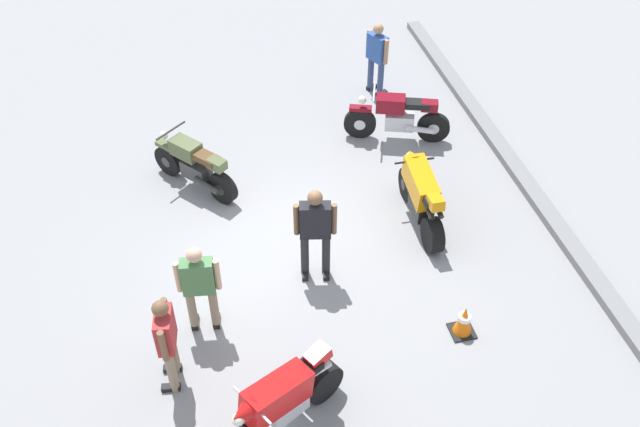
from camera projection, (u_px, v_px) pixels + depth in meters
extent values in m
plane|color=gray|center=(288.00, 248.00, 11.79)|extent=(40.00, 40.00, 0.00)
cube|color=gray|center=(540.00, 203.00, 12.53)|extent=(14.00, 0.30, 0.15)
cylinder|color=black|center=(408.00, 184.00, 12.57)|extent=(0.60, 0.17, 0.60)
cylinder|color=black|center=(433.00, 235.00, 11.59)|extent=(0.60, 0.23, 0.60)
cylinder|color=black|center=(408.00, 184.00, 12.57)|extent=(0.21, 0.18, 0.21)
cylinder|color=black|center=(433.00, 235.00, 11.59)|extent=(0.21, 0.18, 0.21)
cube|color=black|center=(421.00, 206.00, 11.98)|extent=(0.56, 0.29, 0.32)
cube|color=orange|center=(421.00, 182.00, 11.82)|extent=(0.99, 0.37, 0.57)
cone|color=orange|center=(412.00, 157.00, 12.09)|extent=(0.36, 0.35, 0.39)
cube|color=black|center=(429.00, 194.00, 11.48)|extent=(0.60, 0.27, 0.12)
cube|color=orange|center=(435.00, 202.00, 11.21)|extent=(0.35, 0.23, 0.23)
cylinder|color=black|center=(438.00, 208.00, 11.38)|extent=(0.40, 0.10, 0.17)
cylinder|color=black|center=(428.00, 209.00, 11.35)|extent=(0.40, 0.10, 0.17)
cylinder|color=black|center=(414.00, 161.00, 11.98)|extent=(0.05, 0.70, 0.04)
sphere|color=silver|center=(410.00, 156.00, 12.19)|extent=(0.16, 0.16, 0.16)
cylinder|color=black|center=(322.00, 382.00, 9.46)|extent=(0.49, 0.63, 0.60)
cylinder|color=silver|center=(322.00, 382.00, 9.46)|extent=(0.26, 0.27, 0.21)
cube|color=silver|center=(287.00, 405.00, 9.07)|extent=(0.52, 0.62, 0.32)
cube|color=red|center=(277.00, 395.00, 8.73)|extent=(0.81, 1.03, 0.57)
cone|color=red|center=(243.00, 413.00, 8.36)|extent=(0.47, 0.48, 0.39)
cube|color=black|center=(300.00, 373.00, 8.89)|extent=(0.53, 0.65, 0.12)
cube|color=red|center=(318.00, 356.00, 8.99)|extent=(0.36, 0.41, 0.23)
cylinder|color=silver|center=(311.00, 363.00, 9.12)|extent=(0.28, 0.39, 0.17)
cylinder|color=silver|center=(319.00, 370.00, 9.04)|extent=(0.28, 0.39, 0.17)
cylinder|color=silver|center=(252.00, 405.00, 8.42)|extent=(0.62, 0.38, 0.04)
sphere|color=silver|center=(238.00, 420.00, 8.36)|extent=(0.16, 0.16, 0.16)
cylinder|color=black|center=(169.00, 160.00, 13.09)|extent=(0.56, 0.51, 0.60)
cylinder|color=black|center=(223.00, 188.00, 12.49)|extent=(0.56, 0.51, 0.60)
cylinder|color=#333333|center=(169.00, 160.00, 13.09)|extent=(0.28, 0.27, 0.21)
cylinder|color=#333333|center=(223.00, 188.00, 12.49)|extent=(0.28, 0.27, 0.21)
cube|color=#333333|center=(196.00, 170.00, 12.70)|extent=(0.61, 0.57, 0.32)
cube|color=#515B38|center=(186.00, 149.00, 12.52)|extent=(0.63, 0.61, 0.30)
cube|color=#515B38|center=(166.00, 146.00, 12.87)|extent=(0.44, 0.41, 0.08)
cube|color=brown|center=(204.00, 157.00, 12.31)|extent=(0.63, 0.59, 0.12)
cube|color=#515B38|center=(217.00, 164.00, 12.19)|extent=(0.39, 0.37, 0.18)
cylinder|color=#333333|center=(206.00, 186.00, 12.46)|extent=(0.50, 0.44, 0.16)
cylinder|color=#333333|center=(171.00, 131.00, 12.50)|extent=(0.48, 0.56, 0.04)
sphere|color=silver|center=(164.00, 136.00, 12.73)|extent=(0.16, 0.16, 0.16)
cylinder|color=black|center=(360.00, 123.00, 13.95)|extent=(0.32, 0.64, 0.64)
cylinder|color=black|center=(433.00, 128.00, 13.84)|extent=(0.32, 0.64, 0.64)
cylinder|color=silver|center=(360.00, 123.00, 13.95)|extent=(0.21, 0.26, 0.22)
cylinder|color=silver|center=(433.00, 128.00, 13.84)|extent=(0.21, 0.26, 0.22)
cube|color=silver|center=(399.00, 121.00, 13.82)|extent=(0.45, 0.62, 0.32)
cube|color=maroon|center=(391.00, 104.00, 13.57)|extent=(0.49, 0.63, 0.30)
cube|color=maroon|center=(361.00, 108.00, 13.71)|extent=(0.30, 0.47, 0.08)
cube|color=black|center=(414.00, 104.00, 13.52)|extent=(0.44, 0.65, 0.12)
cube|color=maroon|center=(430.00, 106.00, 13.51)|extent=(0.31, 0.37, 0.18)
cylinder|color=silver|center=(420.00, 130.00, 13.70)|extent=(0.28, 0.56, 0.16)
cylinder|color=silver|center=(374.00, 92.00, 13.43)|extent=(0.67, 0.26, 0.04)
sphere|color=silver|center=(362.00, 100.00, 13.58)|extent=(0.16, 0.16, 0.16)
cylinder|color=gray|center=(214.00, 308.00, 10.28)|extent=(0.15, 0.15, 0.81)
cube|color=black|center=(217.00, 321.00, 10.57)|extent=(0.27, 0.14, 0.08)
cylinder|color=gray|center=(192.00, 310.00, 10.26)|extent=(0.15, 0.15, 0.81)
cube|color=black|center=(195.00, 322.00, 10.55)|extent=(0.27, 0.14, 0.08)
cube|color=#4C7F4C|center=(198.00, 277.00, 9.81)|extent=(0.28, 0.48, 0.57)
cylinder|color=#D8AD8C|center=(217.00, 274.00, 9.82)|extent=(0.10, 0.10, 0.54)
cylinder|color=#D8AD8C|center=(178.00, 277.00, 9.78)|extent=(0.10, 0.10, 0.54)
sphere|color=#D8AD8C|center=(194.00, 255.00, 9.53)|extent=(0.22, 0.22, 0.22)
cylinder|color=#262628|center=(305.00, 254.00, 11.08)|extent=(0.15, 0.15, 0.85)
cube|color=black|center=(305.00, 274.00, 11.29)|extent=(0.27, 0.15, 0.08)
cylinder|color=#262628|center=(326.00, 254.00, 11.09)|extent=(0.15, 0.15, 0.85)
cube|color=black|center=(326.00, 273.00, 11.30)|extent=(0.27, 0.15, 0.08)
cube|color=black|center=(315.00, 220.00, 10.60)|extent=(0.31, 0.51, 0.60)
cylinder|color=brown|center=(296.00, 220.00, 10.58)|extent=(0.11, 0.11, 0.57)
cylinder|color=brown|center=(334.00, 219.00, 10.59)|extent=(0.11, 0.11, 0.57)
sphere|color=brown|center=(315.00, 198.00, 10.30)|extent=(0.23, 0.23, 0.23)
cylinder|color=gray|center=(173.00, 352.00, 9.69)|extent=(0.15, 0.15, 0.81)
cube|color=black|center=(173.00, 368.00, 9.93)|extent=(0.14, 0.27, 0.08)
cylinder|color=gray|center=(172.00, 372.00, 9.46)|extent=(0.15, 0.15, 0.81)
cube|color=black|center=(171.00, 387.00, 9.70)|extent=(0.14, 0.27, 0.08)
cube|color=#B23333|center=(165.00, 330.00, 9.12)|extent=(0.48, 0.28, 0.57)
cylinder|color=brown|center=(167.00, 313.00, 9.31)|extent=(0.10, 0.10, 0.54)
cylinder|color=brown|center=(163.00, 346.00, 8.90)|extent=(0.10, 0.10, 0.54)
sphere|color=brown|center=(160.00, 309.00, 8.83)|extent=(0.22, 0.22, 0.22)
cylinder|color=#384772|center=(380.00, 80.00, 15.01)|extent=(0.17, 0.17, 0.81)
cube|color=black|center=(382.00, 93.00, 15.28)|extent=(0.20, 0.28, 0.08)
cylinder|color=#384772|center=(371.00, 73.00, 15.20)|extent=(0.17, 0.17, 0.81)
cube|color=black|center=(372.00, 87.00, 15.47)|extent=(0.20, 0.28, 0.08)
cube|color=#3359A5|center=(377.00, 48.00, 14.64)|extent=(0.50, 0.39, 0.57)
cylinder|color=tan|center=(386.00, 52.00, 14.47)|extent=(0.12, 0.12, 0.54)
cylinder|color=tan|center=(369.00, 42.00, 14.79)|extent=(0.12, 0.12, 0.54)
sphere|color=tan|center=(378.00, 29.00, 14.36)|extent=(0.22, 0.22, 0.22)
cube|color=black|center=(462.00, 331.00, 10.46)|extent=(0.36, 0.36, 0.03)
cone|color=orange|center=(464.00, 319.00, 10.29)|extent=(0.28, 0.28, 0.50)
cylinder|color=white|center=(465.00, 318.00, 10.26)|extent=(0.19, 0.19, 0.08)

